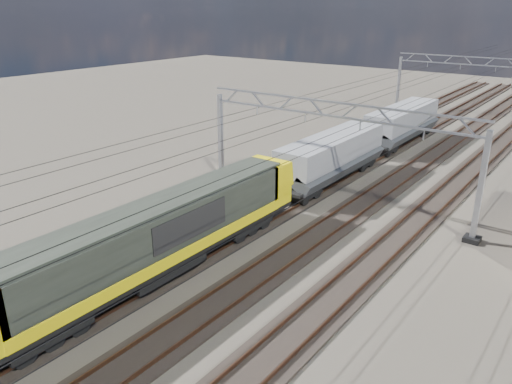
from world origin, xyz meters
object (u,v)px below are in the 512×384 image
Objects in this scene: catenary_gantry_far at (475,84)px; locomotive at (158,235)px; catenary_gantry_mid at (330,150)px; hopper_wagon_lead at (332,155)px; hopper_wagon_mid at (403,122)px.

locomotive is at bearing -92.31° from catenary_gantry_far.
locomotive is (-2.00, -13.57, -1.58)m from catenary_gantry_mid.
hopper_wagon_lead is at bearing 115.88° from catenary_gantry_mid.
catenary_gantry_far is at bearing 87.69° from locomotive.
catenary_gantry_mid is 36.00m from catenary_gantry_far.
hopper_wagon_lead is at bearing -90.00° from hopper_wagon_mid.
catenary_gantry_mid is 18.51m from hopper_wagon_mid.
catenary_gantry_far is at bearing 83.54° from hopper_wagon_mid.
catenary_gantry_far reaches higher than hopper_wagon_mid.
catenary_gantry_far is 1.53× the size of hopper_wagon_mid.
catenary_gantry_mid reaches higher than hopper_wagon_mid.
catenary_gantry_mid is 0.94× the size of locomotive.
catenary_gantry_mid reaches higher than hopper_wagon_lead.
catenary_gantry_mid and catenary_gantry_far have the same top height.
catenary_gantry_far reaches higher than locomotive.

